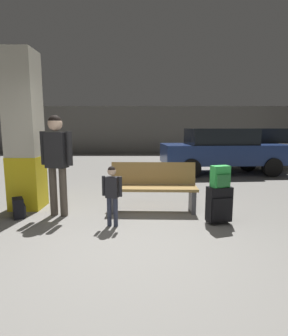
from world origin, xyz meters
TOP-DOWN VIEW (x-y plane):
  - ground_plane at (0.00, 4.00)m, footprint 18.00×18.00m
  - garage_back_wall at (0.00, 12.86)m, footprint 18.00×0.12m
  - structural_pillar at (-2.01, 1.79)m, footprint 0.57×0.57m
  - bench at (0.40, 1.62)m, footprint 1.61×0.57m
  - suitcase at (1.44, 0.91)m, footprint 0.42×0.31m
  - backpack_bright at (1.44, 0.91)m, footprint 0.31×0.26m
  - child at (-0.27, 0.79)m, footprint 0.32×0.22m
  - adult at (-1.27, 1.32)m, footprint 0.58×0.29m
  - backpack_dark_floor at (-1.93, 1.20)m, footprint 0.29×0.32m
  - parked_car_near at (2.88, 5.76)m, footprint 4.21×2.03m
  - parked_car_side at (5.19, 7.04)m, footprint 4.13×1.85m

SIDE VIEW (x-z plane):
  - ground_plane at x=0.00m, z-range -0.10..0.00m
  - backpack_dark_floor at x=-1.93m, z-range 0.00..0.34m
  - suitcase at x=1.44m, z-range 0.02..0.62m
  - bench at x=0.40m, z-range 0.00..0.88m
  - child at x=-0.27m, z-range 0.11..1.06m
  - backpack_bright at x=1.44m, z-range 0.60..0.94m
  - parked_car_near at x=2.88m, z-range 0.05..1.56m
  - parked_car_side at x=5.19m, z-range 0.05..1.56m
  - adult at x=-1.27m, z-range 0.21..1.95m
  - garage_back_wall at x=0.00m, z-range 0.00..2.80m
  - structural_pillar at x=-2.01m, z-range -0.01..2.91m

